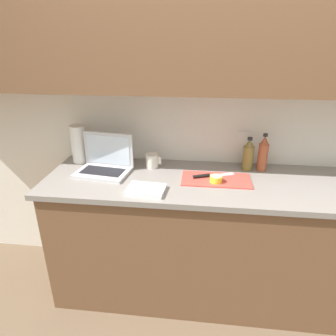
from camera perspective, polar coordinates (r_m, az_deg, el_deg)
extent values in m
plane|color=brown|center=(2.45, 8.70, -21.76)|extent=(12.00, 12.00, 0.00)
cube|color=white|center=(2.14, 10.60, 11.43)|extent=(5.20, 0.06, 2.60)
cube|color=white|center=(2.24, -9.69, 6.20)|extent=(0.09, 0.01, 0.12)
cube|color=white|center=(2.17, 14.28, 5.28)|extent=(0.09, 0.01, 0.12)
cube|color=brown|center=(1.90, 12.08, 24.18)|extent=(4.42, 0.32, 0.70)
cube|color=brown|center=(2.17, 9.40, -13.63)|extent=(2.22, 0.61, 0.86)
cube|color=gray|center=(1.94, 10.27, -2.93)|extent=(2.29, 0.64, 0.03)
cube|color=silver|center=(2.04, -12.34, -0.84)|extent=(0.37, 0.28, 0.02)
cube|color=black|center=(2.04, -12.36, -0.57)|extent=(0.30, 0.17, 0.00)
cube|color=silver|center=(2.09, -11.28, 3.47)|extent=(0.35, 0.06, 0.24)
cube|color=silver|center=(2.08, -11.34, 3.41)|extent=(0.30, 0.05, 0.20)
cube|color=#D1473D|center=(1.93, 9.13, -2.17)|extent=(0.44, 0.22, 0.01)
cube|color=silver|center=(1.99, 10.08, -1.30)|extent=(0.17, 0.10, 0.00)
cylinder|color=black|center=(1.93, 6.36, -1.51)|extent=(0.11, 0.06, 0.02)
cylinder|color=yellow|center=(1.89, 9.14, -2.07)|extent=(0.08, 0.08, 0.04)
cylinder|color=#F4EAA3|center=(1.88, 9.18, -1.51)|extent=(0.07, 0.07, 0.00)
cylinder|color=#A34C2D|center=(2.12, 17.56, 1.94)|extent=(0.07, 0.07, 0.19)
cone|color=#A34C2D|center=(2.08, 17.96, 5.03)|extent=(0.06, 0.06, 0.05)
cylinder|color=black|center=(2.07, 18.08, 5.98)|extent=(0.03, 0.03, 0.02)
cylinder|color=olive|center=(2.11, 14.96, 1.82)|extent=(0.07, 0.07, 0.17)
cone|color=olive|center=(2.07, 15.26, 4.55)|extent=(0.07, 0.07, 0.05)
cylinder|color=black|center=(2.06, 15.35, 5.39)|extent=(0.03, 0.03, 0.02)
cylinder|color=silver|center=(2.09, -3.06, 1.40)|extent=(0.09, 0.09, 0.10)
cube|color=silver|center=(2.08, -1.57, 1.46)|extent=(0.02, 0.01, 0.05)
cylinder|color=white|center=(2.25, -16.58, 4.43)|extent=(0.11, 0.11, 0.27)
cube|color=white|center=(1.77, -4.20, -4.14)|extent=(0.23, 0.18, 0.02)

